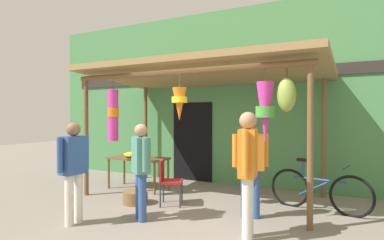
{
  "coord_description": "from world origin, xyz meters",
  "views": [
    {
      "loc": [
        2.58,
        -4.93,
        1.67
      ],
      "look_at": [
        -0.47,
        0.95,
        1.57
      ],
      "focal_mm": 29.77,
      "sensor_mm": 36.0,
      "label": 1
    }
  ],
  "objects_px": {
    "parked_bicycle": "(319,191)",
    "vendor_in_orange": "(74,164)",
    "shopper_by_bananas": "(141,164)",
    "passerby_at_right": "(248,164)",
    "flower_heap_on_table": "(136,155)",
    "wicker_basket_by_table": "(135,197)",
    "display_table": "(138,161)",
    "customer_foreground": "(250,161)",
    "folding_chair": "(167,178)"
  },
  "relations": [
    {
      "from": "flower_heap_on_table",
      "to": "folding_chair",
      "type": "height_order",
      "value": "flower_heap_on_table"
    },
    {
      "from": "display_table",
      "to": "flower_heap_on_table",
      "type": "relative_size",
      "value": 2.2
    },
    {
      "from": "display_table",
      "to": "wicker_basket_by_table",
      "type": "relative_size",
      "value": 2.91
    },
    {
      "from": "parked_bicycle",
      "to": "vendor_in_orange",
      "type": "xyz_separation_m",
      "value": [
        -3.27,
        -2.45,
        0.57
      ]
    },
    {
      "from": "passerby_at_right",
      "to": "customer_foreground",
      "type": "bearing_deg",
      "value": 104.94
    },
    {
      "from": "display_table",
      "to": "passerby_at_right",
      "type": "distance_m",
      "value": 3.57
    },
    {
      "from": "passerby_at_right",
      "to": "vendor_in_orange",
      "type": "bearing_deg",
      "value": -165.9
    },
    {
      "from": "wicker_basket_by_table",
      "to": "shopper_by_bananas",
      "type": "xyz_separation_m",
      "value": [
        0.67,
        -0.72,
        0.78
      ]
    },
    {
      "from": "flower_heap_on_table",
      "to": "shopper_by_bananas",
      "type": "xyz_separation_m",
      "value": [
        1.35,
        -1.65,
        0.11
      ]
    },
    {
      "from": "folding_chair",
      "to": "vendor_in_orange",
      "type": "relative_size",
      "value": 0.54
    },
    {
      "from": "flower_heap_on_table",
      "to": "passerby_at_right",
      "type": "height_order",
      "value": "passerby_at_right"
    },
    {
      "from": "display_table",
      "to": "parked_bicycle",
      "type": "height_order",
      "value": "parked_bicycle"
    },
    {
      "from": "vendor_in_orange",
      "to": "shopper_by_bananas",
      "type": "height_order",
      "value": "vendor_in_orange"
    },
    {
      "from": "flower_heap_on_table",
      "to": "parked_bicycle",
      "type": "bearing_deg",
      "value": 2.61
    },
    {
      "from": "display_table",
      "to": "vendor_in_orange",
      "type": "height_order",
      "value": "vendor_in_orange"
    },
    {
      "from": "folding_chair",
      "to": "customer_foreground",
      "type": "height_order",
      "value": "customer_foreground"
    },
    {
      "from": "vendor_in_orange",
      "to": "customer_foreground",
      "type": "height_order",
      "value": "customer_foreground"
    },
    {
      "from": "flower_heap_on_table",
      "to": "parked_bicycle",
      "type": "height_order",
      "value": "parked_bicycle"
    },
    {
      "from": "folding_chair",
      "to": "vendor_in_orange",
      "type": "height_order",
      "value": "vendor_in_orange"
    },
    {
      "from": "flower_heap_on_table",
      "to": "display_table",
      "type": "bearing_deg",
      "value": 92.32
    },
    {
      "from": "shopper_by_bananas",
      "to": "passerby_at_right",
      "type": "xyz_separation_m",
      "value": [
        1.76,
        0.01,
        0.12
      ]
    },
    {
      "from": "display_table",
      "to": "shopper_by_bananas",
      "type": "bearing_deg",
      "value": -51.77
    },
    {
      "from": "folding_chair",
      "to": "parked_bicycle",
      "type": "height_order",
      "value": "parked_bicycle"
    },
    {
      "from": "display_table",
      "to": "flower_heap_on_table",
      "type": "bearing_deg",
      "value": -87.68
    },
    {
      "from": "parked_bicycle",
      "to": "shopper_by_bananas",
      "type": "xyz_separation_m",
      "value": [
        -2.47,
        -1.82,
        0.55
      ]
    },
    {
      "from": "display_table",
      "to": "shopper_by_bananas",
      "type": "relative_size",
      "value": 0.89
    },
    {
      "from": "folding_chair",
      "to": "parked_bicycle",
      "type": "relative_size",
      "value": 0.48
    },
    {
      "from": "wicker_basket_by_table",
      "to": "folding_chair",
      "type": "bearing_deg",
      "value": 18.53
    },
    {
      "from": "display_table",
      "to": "folding_chair",
      "type": "xyz_separation_m",
      "value": [
        1.28,
        -0.8,
        -0.14
      ]
    },
    {
      "from": "display_table",
      "to": "shopper_by_bananas",
      "type": "height_order",
      "value": "shopper_by_bananas"
    },
    {
      "from": "shopper_by_bananas",
      "to": "passerby_at_right",
      "type": "height_order",
      "value": "passerby_at_right"
    },
    {
      "from": "folding_chair",
      "to": "display_table",
      "type": "bearing_deg",
      "value": 147.89
    },
    {
      "from": "flower_heap_on_table",
      "to": "folding_chair",
      "type": "bearing_deg",
      "value": -29.88
    },
    {
      "from": "wicker_basket_by_table",
      "to": "passerby_at_right",
      "type": "bearing_deg",
      "value": -16.22
    },
    {
      "from": "folding_chair",
      "to": "vendor_in_orange",
      "type": "xyz_separation_m",
      "value": [
        -0.72,
        -1.55,
        0.41
      ]
    },
    {
      "from": "flower_heap_on_table",
      "to": "folding_chair",
      "type": "xyz_separation_m",
      "value": [
        1.27,
        -0.73,
        -0.28
      ]
    },
    {
      "from": "parked_bicycle",
      "to": "vendor_in_orange",
      "type": "bearing_deg",
      "value": -143.1
    },
    {
      "from": "shopper_by_bananas",
      "to": "folding_chair",
      "type": "bearing_deg",
      "value": 94.82
    },
    {
      "from": "customer_foreground",
      "to": "shopper_by_bananas",
      "type": "relative_size",
      "value": 1.03
    },
    {
      "from": "parked_bicycle",
      "to": "vendor_in_orange",
      "type": "distance_m",
      "value": 4.13
    },
    {
      "from": "customer_foreground",
      "to": "passerby_at_right",
      "type": "relative_size",
      "value": 0.92
    },
    {
      "from": "flower_heap_on_table",
      "to": "shopper_by_bananas",
      "type": "distance_m",
      "value": 2.14
    },
    {
      "from": "parked_bicycle",
      "to": "shopper_by_bananas",
      "type": "relative_size",
      "value": 1.13
    },
    {
      "from": "wicker_basket_by_table",
      "to": "display_table",
      "type": "bearing_deg",
      "value": 124.42
    },
    {
      "from": "flower_heap_on_table",
      "to": "customer_foreground",
      "type": "relative_size",
      "value": 0.39
    },
    {
      "from": "display_table",
      "to": "shopper_by_bananas",
      "type": "distance_m",
      "value": 2.2
    },
    {
      "from": "display_table",
      "to": "flower_heap_on_table",
      "type": "height_order",
      "value": "flower_heap_on_table"
    },
    {
      "from": "vendor_in_orange",
      "to": "shopper_by_bananas",
      "type": "relative_size",
      "value": 1.02
    },
    {
      "from": "display_table",
      "to": "parked_bicycle",
      "type": "xyz_separation_m",
      "value": [
        3.82,
        0.1,
        -0.29
      ]
    },
    {
      "from": "wicker_basket_by_table",
      "to": "parked_bicycle",
      "type": "relative_size",
      "value": 0.27
    }
  ]
}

